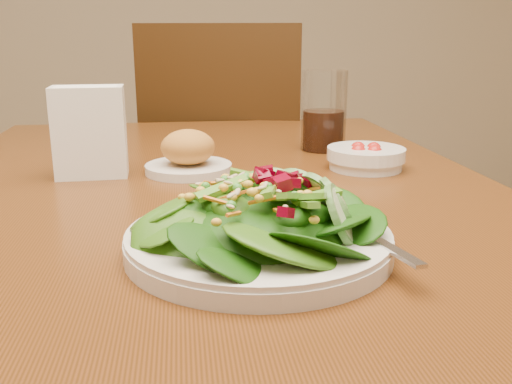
{
  "coord_description": "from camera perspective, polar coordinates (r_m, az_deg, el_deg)",
  "views": [
    {
      "loc": [
        -0.04,
        -0.79,
        0.98
      ],
      "look_at": [
        0.04,
        -0.2,
        0.81
      ],
      "focal_mm": 40.0,
      "sensor_mm": 36.0,
      "label": 1
    }
  ],
  "objects": [
    {
      "name": "dining_table",
      "position": [
        0.85,
        -4.48,
        -6.9
      ],
      "size": [
        0.9,
        1.4,
        0.75
      ],
      "color": "#5A2D12",
      "rests_on": "ground_plane"
    },
    {
      "name": "drinking_glass",
      "position": [
        1.13,
        6.78,
        7.52
      ],
      "size": [
        0.09,
        0.09,
        0.16
      ],
      "color": "silver",
      "rests_on": "dining_table"
    },
    {
      "name": "salad_plate",
      "position": [
        0.6,
        1.18,
        -3.26
      ],
      "size": [
        0.29,
        0.28,
        0.08
      ],
      "rotation": [
        0.0,
        0.0,
        -0.18
      ],
      "color": "white",
      "rests_on": "dining_table"
    },
    {
      "name": "chair_far",
      "position": [
        1.73,
        -2.89,
        0.71
      ],
      "size": [
        0.55,
        0.56,
        1.0
      ],
      "rotation": [
        0.0,
        0.0,
        2.91
      ],
      "color": "black",
      "rests_on": "ground_plane"
    },
    {
      "name": "bread_plate",
      "position": [
        0.95,
        -6.79,
        3.68
      ],
      "size": [
        0.14,
        0.14,
        0.07
      ],
      "color": "white",
      "rests_on": "dining_table"
    },
    {
      "name": "napkin_holder",
      "position": [
        0.95,
        -16.3,
        6.02
      ],
      "size": [
        0.11,
        0.07,
        0.14
      ],
      "rotation": [
        0.0,
        0.0,
        0.04
      ],
      "color": "white",
      "rests_on": "dining_table"
    },
    {
      "name": "tomato_bowl",
      "position": [
        0.99,
        10.92,
        3.42
      ],
      "size": [
        0.13,
        0.13,
        0.04
      ],
      "color": "white",
      "rests_on": "dining_table"
    }
  ]
}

